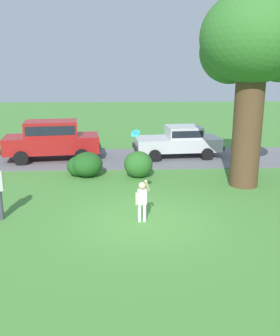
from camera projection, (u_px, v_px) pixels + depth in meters
name	position (u px, v px, depth m)	size (l,w,h in m)	color
ground_plane	(144.00, 221.00, 11.09)	(80.00, 80.00, 0.00)	#478438
driveway_strip	(135.00, 158.00, 18.73)	(28.00, 4.40, 0.02)	slate
oak_tree_large	(253.00, 48.00, 13.28)	(4.04, 3.99, 7.06)	#513823
shrub_near_tree	(85.00, 165.00, 15.53)	(1.50, 1.39, 1.02)	#1E511C
shrub_centre_left	(139.00, 165.00, 15.37)	(1.18, 1.05, 1.10)	#286023
shrub_centre	(246.00, 154.00, 15.83)	(0.91, 0.96, 1.70)	#33702B
parked_sedan	(179.00, 140.00, 18.88)	(4.53, 2.35, 1.56)	silver
parked_suv	(52.00, 138.00, 18.20)	(4.88, 2.51, 1.92)	maroon
child_thrower	(142.00, 199.00, 10.84)	(0.44, 0.29, 1.29)	white
frisbee	(136.00, 133.00, 10.96)	(0.32, 0.25, 0.26)	#1EB7B2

